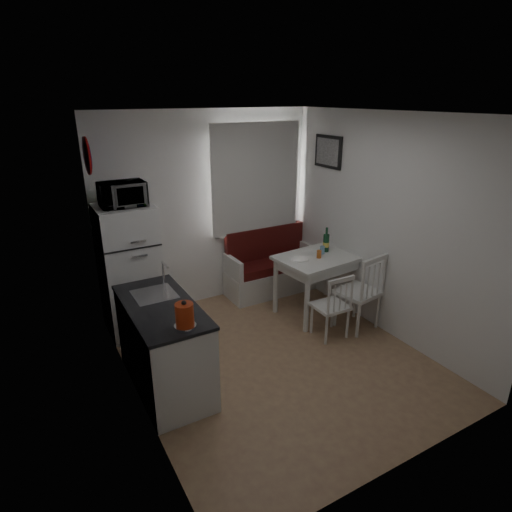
% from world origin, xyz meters
% --- Properties ---
extents(floor, '(3.00, 3.50, 0.02)m').
position_xyz_m(floor, '(0.00, 0.00, 0.00)').
color(floor, '#91674D').
rests_on(floor, ground).
extents(ceiling, '(3.00, 3.50, 0.02)m').
position_xyz_m(ceiling, '(0.00, 0.00, 2.60)').
color(ceiling, white).
rests_on(ceiling, wall_back).
extents(wall_back, '(3.00, 0.02, 2.60)m').
position_xyz_m(wall_back, '(0.00, 1.75, 1.30)').
color(wall_back, white).
rests_on(wall_back, floor).
extents(wall_front, '(3.00, 0.02, 2.60)m').
position_xyz_m(wall_front, '(0.00, -1.75, 1.30)').
color(wall_front, white).
rests_on(wall_front, floor).
extents(wall_left, '(0.02, 3.50, 2.60)m').
position_xyz_m(wall_left, '(-1.50, 0.00, 1.30)').
color(wall_left, white).
rests_on(wall_left, floor).
extents(wall_right, '(0.02, 3.50, 2.60)m').
position_xyz_m(wall_right, '(1.50, 0.00, 1.30)').
color(wall_right, white).
rests_on(wall_right, floor).
extents(window, '(1.22, 0.06, 1.47)m').
position_xyz_m(window, '(0.70, 1.72, 1.62)').
color(window, silver).
rests_on(window, wall_back).
extents(curtain, '(1.35, 0.02, 1.50)m').
position_xyz_m(curtain, '(0.70, 1.65, 1.68)').
color(curtain, silver).
rests_on(curtain, wall_back).
extents(kitchen_counter, '(0.62, 1.32, 1.16)m').
position_xyz_m(kitchen_counter, '(-1.20, 0.16, 0.46)').
color(kitchen_counter, silver).
rests_on(kitchen_counter, floor).
extents(wall_sign, '(0.03, 0.40, 0.40)m').
position_xyz_m(wall_sign, '(-1.47, 1.45, 2.15)').
color(wall_sign, '#1B20A6').
rests_on(wall_sign, wall_left).
extents(picture_frame, '(0.04, 0.52, 0.42)m').
position_xyz_m(picture_frame, '(1.48, 1.10, 2.05)').
color(picture_frame, black).
rests_on(picture_frame, wall_right).
extents(bench, '(1.33, 0.51, 0.95)m').
position_xyz_m(bench, '(0.86, 1.51, 0.32)').
color(bench, silver).
rests_on(bench, floor).
extents(dining_table, '(1.13, 0.85, 0.80)m').
position_xyz_m(dining_table, '(1.07, 0.65, 0.71)').
color(dining_table, silver).
rests_on(dining_table, floor).
extents(chair_left, '(0.39, 0.38, 0.44)m').
position_xyz_m(chair_left, '(0.82, -0.00, 0.51)').
color(chair_left, silver).
rests_on(chair_left, floor).
extents(chair_right, '(0.53, 0.51, 0.53)m').
position_xyz_m(chair_right, '(1.25, -0.02, 0.61)').
color(chair_right, silver).
rests_on(chair_right, floor).
extents(fridge, '(0.63, 0.63, 1.59)m').
position_xyz_m(fridge, '(-1.18, 1.40, 0.79)').
color(fridge, white).
rests_on(fridge, floor).
extents(microwave, '(0.49, 0.33, 0.27)m').
position_xyz_m(microwave, '(-1.18, 1.35, 1.72)').
color(microwave, white).
rests_on(microwave, fridge).
extents(kettle, '(0.19, 0.19, 0.25)m').
position_xyz_m(kettle, '(-1.15, -0.38, 1.03)').
color(kettle, '#A42B0D').
rests_on(kettle, kitchen_counter).
extents(wine_bottle, '(0.08, 0.08, 0.33)m').
position_xyz_m(wine_bottle, '(1.25, 0.75, 0.97)').
color(wine_bottle, '#164526').
rests_on(wine_bottle, dining_table).
extents(drinking_glass_orange, '(0.06, 0.06, 0.10)m').
position_xyz_m(drinking_glass_orange, '(1.02, 0.60, 0.85)').
color(drinking_glass_orange, '#CF6622').
rests_on(drinking_glass_orange, dining_table).
extents(drinking_glass_blue, '(0.06, 0.06, 0.10)m').
position_xyz_m(drinking_glass_blue, '(1.15, 0.70, 0.85)').
color(drinking_glass_blue, '#70A0BF').
rests_on(drinking_glass_blue, dining_table).
extents(plate, '(0.23, 0.23, 0.02)m').
position_xyz_m(plate, '(0.77, 0.67, 0.81)').
color(plate, white).
rests_on(plate, dining_table).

